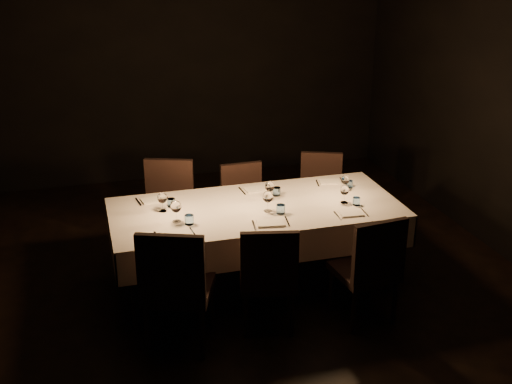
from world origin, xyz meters
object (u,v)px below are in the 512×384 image
object	(u,v)px
chair_far_left	(168,206)
chair_far_center	(244,203)
chair_near_right	(370,266)
chair_far_right	(321,192)
chair_near_left	(176,284)
chair_near_center	(268,274)
dining_table	(256,215)

from	to	relation	value
chair_far_left	chair_far_center	distance (m)	0.76
chair_near_right	chair_far_center	xyz separation A→B (m)	(-0.62, 1.60, -0.04)
chair_far_center	chair_far_right	world-z (taller)	chair_far_right
chair_near_left	chair_far_right	world-z (taller)	chair_near_left
chair_near_left	chair_far_left	xyz separation A→B (m)	(0.17, 1.54, -0.02)
chair_far_left	chair_far_right	distance (m)	1.59
chair_near_center	chair_far_center	bearing A→B (deg)	-84.82
chair_near_left	chair_far_left	bearing A→B (deg)	-75.34
chair_near_center	chair_near_right	size ratio (longest dim) A/B	0.97
chair_far_right	chair_near_right	bearing A→B (deg)	-76.14
dining_table	chair_far_center	bearing A→B (deg)	83.39
chair_far_left	chair_far_center	xyz separation A→B (m)	(0.76, -0.00, -0.05)
dining_table	chair_far_right	world-z (taller)	chair_far_right
chair_near_center	chair_far_center	distance (m)	1.50
dining_table	chair_far_left	bearing A→B (deg)	131.92
dining_table	chair_near_center	xyz separation A→B (m)	(-0.11, -0.74, -0.18)
chair_near_left	chair_far_left	distance (m)	1.55
dining_table	chair_near_center	size ratio (longest dim) A/B	2.74
chair_near_left	chair_near_right	xyz separation A→B (m)	(1.54, -0.06, -0.03)
chair_near_center	chair_near_right	world-z (taller)	chair_near_right
chair_far_left	chair_far_right	size ratio (longest dim) A/B	1.10
chair_near_left	chair_near_center	bearing A→B (deg)	-155.10
dining_table	chair_near_right	size ratio (longest dim) A/B	2.65
chair_far_left	chair_near_right	bearing A→B (deg)	-29.56
chair_far_center	chair_far_right	bearing A→B (deg)	1.43
chair_near_left	chair_near_center	world-z (taller)	chair_near_left
chair_near_right	chair_far_center	size ratio (longest dim) A/B	1.09
chair_near_center	chair_far_right	bearing A→B (deg)	-111.08
chair_near_right	chair_far_left	size ratio (longest dim) A/B	0.98
chair_far_center	chair_far_left	bearing A→B (deg)	177.67
dining_table	chair_near_right	distance (m)	1.12
chair_near_right	chair_near_left	bearing A→B (deg)	-8.51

